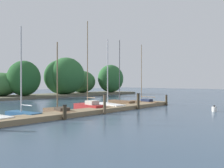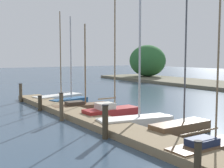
{
  "view_description": "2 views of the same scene",
  "coord_description": "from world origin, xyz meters",
  "views": [
    {
      "loc": [
        -12.01,
        0.04,
        2.5
      ],
      "look_at": [
        2.6,
        14.55,
        2.41
      ],
      "focal_mm": 34.07,
      "sensor_mm": 36.0,
      "label": 1
    },
    {
      "loc": [
        15.04,
        5.66,
        3.67
      ],
      "look_at": [
        0.82,
        15.08,
        2.05
      ],
      "focal_mm": 47.65,
      "sensor_mm": 36.0,
      "label": 2
    }
  ],
  "objects": [
    {
      "name": "mooring_piling_3",
      "position": [
        4.12,
        12.53,
        0.78
      ],
      "size": [
        0.3,
        0.3,
        1.54
      ],
      "color": "#3D3323",
      "rests_on": "ground"
    },
    {
      "name": "sailboat_1",
      "position": [
        -5.7,
        15.54,
        0.37
      ],
      "size": [
        1.58,
        3.32,
        6.65
      ],
      "rotation": [
        0.0,
        0.0,
        1.8
      ],
      "color": "#285684",
      "rests_on": "ground"
    },
    {
      "name": "sailboat_5",
      "position": [
        5.4,
        16.05,
        0.36
      ],
      "size": [
        1.07,
        3.36,
        7.32
      ],
      "rotation": [
        0.0,
        0.0,
        1.58
      ],
      "color": "brown",
      "rests_on": "ground"
    },
    {
      "name": "far_shore",
      "position": [
        5.67,
        35.63,
        2.91
      ],
      "size": [
        55.84,
        8.39,
        7.4
      ],
      "color": "#66604C",
      "rests_on": "ground"
    },
    {
      "name": "sailboat_2",
      "position": [
        -2.93,
        15.16,
        0.29
      ],
      "size": [
        1.43,
        4.3,
        5.83
      ],
      "rotation": [
        0.0,
        0.0,
        1.48
      ],
      "color": "brown",
      "rests_on": "ground"
    },
    {
      "name": "sailboat_6",
      "position": [
        8.0,
        14.88,
        0.3
      ],
      "size": [
        1.01,
        4.11,
        6.98
      ],
      "rotation": [
        0.0,
        0.0,
        1.57
      ],
      "color": "brown",
      "rests_on": "ground"
    },
    {
      "name": "channel_buoy_0",
      "position": [
        7.43,
        6.75,
        0.22
      ],
      "size": [
        0.41,
        0.41,
        0.57
      ],
      "color": "white",
      "rests_on": "ground"
    },
    {
      "name": "dock_pier",
      "position": [
        0.0,
        13.65,
        0.17
      ],
      "size": [
        19.84,
        1.8,
        0.35
      ],
      "color": "#847051",
      "rests_on": "ground"
    },
    {
      "name": "mooring_piling_2",
      "position": [
        -0.37,
        12.43,
        0.81
      ],
      "size": [
        0.26,
        0.26,
        1.62
      ],
      "color": "brown",
      "rests_on": "ground"
    },
    {
      "name": "sailboat_4",
      "position": [
        2.86,
        15.34,
        0.34
      ],
      "size": [
        1.87,
        4.33,
        6.91
      ],
      "rotation": [
        0.0,
        0.0,
        1.38
      ],
      "color": "white",
      "rests_on": "ground"
    },
    {
      "name": "mooring_piling_1",
      "position": [
        -4.04,
        12.5,
        0.52
      ],
      "size": [
        0.3,
        0.3,
        1.02
      ],
      "color": "#3D3323",
      "rests_on": "ground"
    },
    {
      "name": "sailboat_3",
      "position": [
        0.38,
        15.4,
        0.4
      ],
      "size": [
        1.25,
        3.68,
        8.26
      ],
      "rotation": [
        0.0,
        0.0,
        1.54
      ],
      "color": "maroon",
      "rests_on": "ground"
    },
    {
      "name": "mooring_piling_4",
      "position": [
        9.29,
        12.54,
        0.59
      ],
      "size": [
        0.25,
        0.25,
        1.16
      ],
      "color": "#3D3323",
      "rests_on": "ground"
    }
  ]
}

